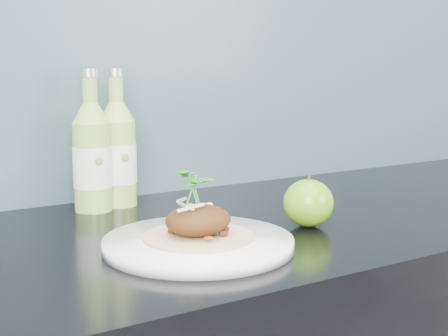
{
  "coord_description": "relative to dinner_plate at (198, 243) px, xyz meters",
  "views": [
    {
      "loc": [
        -0.47,
        0.86,
        1.15
      ],
      "look_at": [
        0.03,
        1.65,
        1.0
      ],
      "focal_mm": 50.0,
      "sensor_mm": 36.0,
      "label": 1
    }
  ],
  "objects": [
    {
      "name": "subway_backsplash",
      "position": [
        0.05,
        0.39,
        0.34
      ],
      "size": [
        4.0,
        0.02,
        0.7
      ],
      "primitive_type": "cube",
      "color": "#6C99AA",
      "rests_on": "kitchen_counter"
    },
    {
      "name": "dinner_plate",
      "position": [
        0.0,
        0.0,
        0.0
      ],
      "size": [
        0.32,
        0.32,
        0.02
      ],
      "color": "white",
      "rests_on": "kitchen_counter"
    },
    {
      "name": "pork_taco",
      "position": [
        -0.0,
        0.0,
        0.04
      ],
      "size": [
        0.15,
        0.15,
        0.1
      ],
      "color": "tan",
      "rests_on": "dinner_plate"
    },
    {
      "name": "green_apple",
      "position": [
        0.21,
        0.02,
        0.03
      ],
      "size": [
        0.11,
        0.11,
        0.09
      ],
      "rotation": [
        0.0,
        0.0,
        -0.38
      ],
      "color": "#38880E",
      "rests_on": "kitchen_counter"
    },
    {
      "name": "cider_bottle_left",
      "position": [
        -0.04,
        0.31,
        0.09
      ],
      "size": [
        0.08,
        0.08,
        0.25
      ],
      "rotation": [
        0.0,
        0.0,
        -0.27
      ],
      "color": "#92BC4E",
      "rests_on": "kitchen_counter"
    },
    {
      "name": "cider_bottle_right",
      "position": [
        0.01,
        0.32,
        0.09
      ],
      "size": [
        0.07,
        0.07,
        0.25
      ],
      "rotation": [
        0.0,
        0.0,
        -0.09
      ],
      "color": "#A7C552",
      "rests_on": "kitchen_counter"
    }
  ]
}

